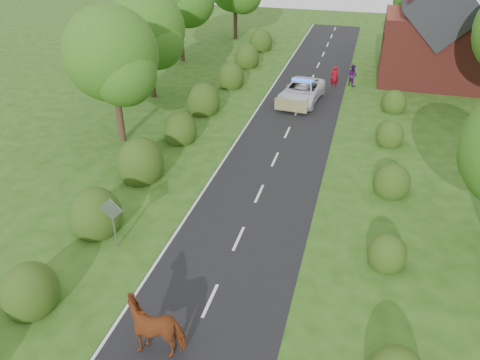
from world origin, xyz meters
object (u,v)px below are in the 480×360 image
(road_sign, at_px, (112,216))
(police_van, at_px, (301,92))
(cow, at_px, (157,326))
(pedestrian_purple, at_px, (352,75))
(pedestrian_red, at_px, (334,77))

(road_sign, xyz_separation_m, police_van, (4.94, 19.98, -0.84))
(cow, height_order, pedestrian_purple, pedestrian_purple)
(pedestrian_red, height_order, pedestrian_purple, pedestrian_red)
(police_van, distance_m, pedestrian_red, 4.49)
(road_sign, distance_m, pedestrian_red, 24.98)
(cow, bearing_deg, police_van, 168.06)
(road_sign, height_order, pedestrian_purple, road_sign)
(road_sign, xyz_separation_m, pedestrian_red, (7.03, 23.96, -0.74))
(police_van, bearing_deg, pedestrian_purple, 60.67)
(road_sign, height_order, pedestrian_red, road_sign)
(cow, distance_m, pedestrian_red, 28.52)
(cow, relative_size, pedestrian_purple, 1.35)
(road_sign, xyz_separation_m, cow, (3.98, -4.40, -0.80))
(cow, height_order, police_van, police_van)
(cow, xyz_separation_m, pedestrian_purple, (4.43, 29.29, 0.04))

